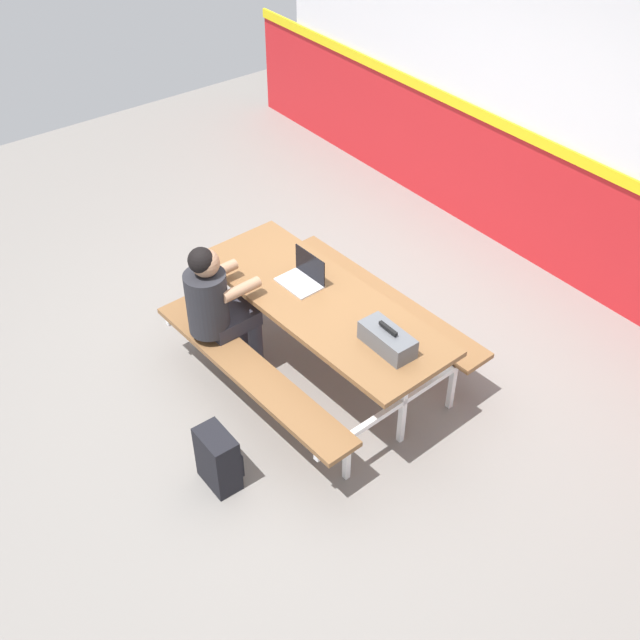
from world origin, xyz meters
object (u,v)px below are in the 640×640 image
object	(u,v)px
student_nearer	(217,303)
backpack_dark	(219,459)
laptop_silver	(303,277)
toolbox_grey	(387,339)
picnic_table_main	(320,317)

from	to	relation	value
student_nearer	backpack_dark	world-z (taller)	student_nearer
laptop_silver	toolbox_grey	size ratio (longest dim) A/B	0.83
student_nearer	picnic_table_main	bearing A→B (deg)	52.27
picnic_table_main	backpack_dark	world-z (taller)	picnic_table_main
picnic_table_main	backpack_dark	size ratio (longest dim) A/B	4.84
picnic_table_main	laptop_silver	world-z (taller)	laptop_silver
picnic_table_main	student_nearer	xyz separation A→B (m)	(-0.45, -0.58, 0.13)
picnic_table_main	laptop_silver	xyz separation A→B (m)	(-0.24, 0.03, 0.21)
student_nearer	toolbox_grey	world-z (taller)	student_nearer
student_nearer	backpack_dark	size ratio (longest dim) A/B	2.74
picnic_table_main	laptop_silver	size ratio (longest dim) A/B	6.43
student_nearer	toolbox_grey	distance (m)	1.29
picnic_table_main	toolbox_grey	world-z (taller)	toolbox_grey
toolbox_grey	backpack_dark	xyz separation A→B (m)	(-0.27, -1.18, -0.60)
toolbox_grey	student_nearer	bearing A→B (deg)	-151.37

